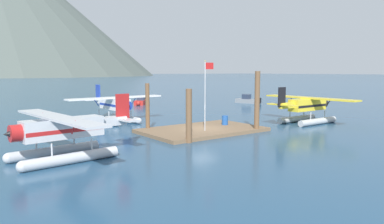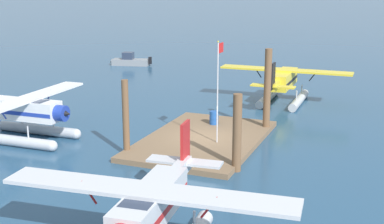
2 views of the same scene
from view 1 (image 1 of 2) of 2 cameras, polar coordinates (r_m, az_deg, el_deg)
name	(u,v)px [view 1 (image 1 of 2)]	position (r m, az deg, el deg)	size (l,w,h in m)	color
ground_plane	(202,132)	(32.00, 1.63, -3.15)	(1200.00, 1200.00, 0.00)	navy
dock_platform	(202,130)	(31.98, 1.63, -2.88)	(10.54, 6.62, 0.30)	brown
piling_near_left	(189,116)	(26.79, -0.50, -0.63)	(0.46, 0.46, 4.07)	brown
piling_near_right	(257,102)	(32.08, 10.30, 1.61)	(0.45, 0.45, 5.37)	brown
piling_far_left	(148,107)	(32.29, -7.08, 0.74)	(0.37, 0.37, 4.29)	brown
flagpole	(206,87)	(30.46, 2.27, 3.95)	(0.95, 0.10, 5.96)	silver
fuel_drum	(225,120)	(34.13, 5.25, -1.31)	(0.62, 0.62, 0.88)	#1E4C99
seaplane_yellow_stbd_aft	(308,108)	(38.94, 17.88, 0.61)	(7.98, 10.42, 3.84)	#B7BABF
seaplane_white_bow_left	(115,107)	(38.67, -12.14, 0.74)	(10.44, 7.98, 3.84)	#B7BABF
seaplane_silver_port_aft	(63,134)	(23.07, -19.84, -3.33)	(7.96, 10.49, 3.84)	#B7BABF
boat_red_open_north	(141,101)	(58.75, -8.08, 1.68)	(3.90, 4.14, 1.50)	#B2231E
boat_grey_open_east	(247,100)	(61.29, 8.76, 1.86)	(2.43, 4.81, 1.50)	gray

